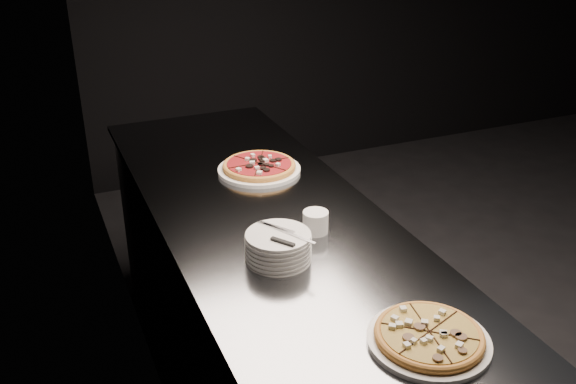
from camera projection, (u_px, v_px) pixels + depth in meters
name	position (u px, v px, depth m)	size (l,w,h in m)	color
wall_left	(156.00, 99.00, 1.77)	(0.02, 5.00, 2.80)	black
counter	(281.00, 339.00, 2.31)	(0.74, 2.44, 0.92)	slate
pizza_mushroom	(429.00, 337.00, 1.56)	(0.35, 0.35, 0.04)	white
pizza_tomato	(259.00, 167.00, 2.51)	(0.32, 0.32, 0.04)	white
plate_stack	(278.00, 247.00, 1.90)	(0.20, 0.20, 0.09)	white
cutlery	(283.00, 235.00, 1.87)	(0.10, 0.20, 0.01)	#AEB0B5
ramekin	(316.00, 221.00, 2.06)	(0.08, 0.08, 0.07)	white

